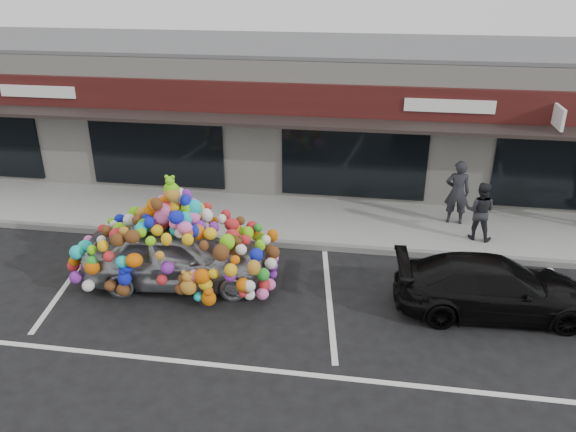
% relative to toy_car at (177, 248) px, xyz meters
% --- Properties ---
extents(ground, '(90.00, 90.00, 0.00)m').
position_rel_toy_car_xyz_m(ground, '(0.64, -0.42, -0.87)').
color(ground, black).
rests_on(ground, ground).
extents(shop_building, '(24.00, 7.20, 4.31)m').
position_rel_toy_car_xyz_m(shop_building, '(0.65, 8.02, 1.30)').
color(shop_building, beige).
rests_on(shop_building, ground).
extents(sidewalk, '(26.00, 3.00, 0.15)m').
position_rel_toy_car_xyz_m(sidewalk, '(0.64, 3.58, -0.79)').
color(sidewalk, gray).
rests_on(sidewalk, ground).
extents(kerb, '(26.00, 0.18, 0.16)m').
position_rel_toy_car_xyz_m(kerb, '(0.64, 2.08, -0.79)').
color(kerb, slate).
rests_on(kerb, ground).
extents(parking_stripe_left, '(0.73, 4.37, 0.01)m').
position_rel_toy_car_xyz_m(parking_stripe_left, '(-2.56, -0.22, -0.86)').
color(parking_stripe_left, silver).
rests_on(parking_stripe_left, ground).
extents(parking_stripe_mid, '(0.73, 4.37, 0.01)m').
position_rel_toy_car_xyz_m(parking_stripe_mid, '(3.44, -0.22, -0.86)').
color(parking_stripe_mid, silver).
rests_on(parking_stripe_mid, ground).
extents(lane_line, '(14.00, 0.12, 0.01)m').
position_rel_toy_car_xyz_m(lane_line, '(2.64, -2.72, -0.86)').
color(lane_line, silver).
rests_on(lane_line, ground).
extents(toy_car, '(2.99, 4.57, 2.56)m').
position_rel_toy_car_xyz_m(toy_car, '(0.00, 0.00, 0.00)').
color(toy_car, '#9CA1A6').
rests_on(toy_car, ground).
extents(black_sedan, '(1.92, 4.16, 1.18)m').
position_rel_toy_car_xyz_m(black_sedan, '(6.83, -0.15, -0.28)').
color(black_sedan, black).
rests_on(black_sedan, ground).
extents(pedestrian_a, '(0.67, 0.47, 1.78)m').
position_rel_toy_car_xyz_m(pedestrian_a, '(6.50, 3.95, 0.17)').
color(pedestrian_a, black).
rests_on(pedestrian_a, sidewalk).
extents(pedestrian_b, '(0.88, 0.77, 1.54)m').
position_rel_toy_car_xyz_m(pedestrian_b, '(6.97, 3.04, 0.05)').
color(pedestrian_b, black).
rests_on(pedestrian_b, sidewalk).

